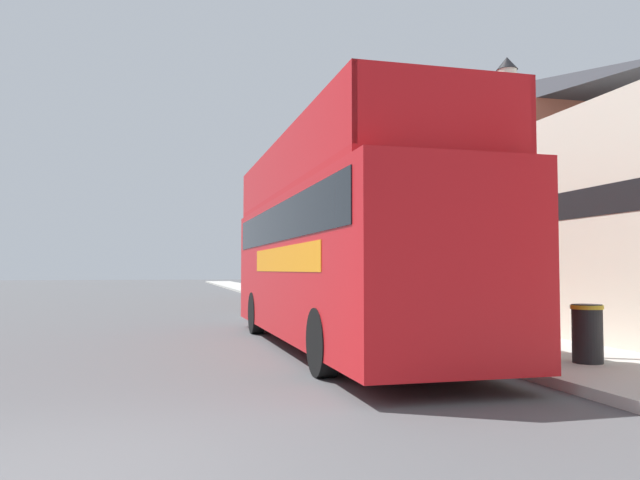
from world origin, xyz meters
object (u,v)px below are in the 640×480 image
at_px(lamp_post_nearest, 508,149).
at_px(lamp_post_second, 338,207).
at_px(tour_bus, 337,253).
at_px(litter_bin, 587,332).
at_px(parked_car_ahead_of_bus, 282,295).

bearing_deg(lamp_post_nearest, lamp_post_second, 91.61).
height_order(tour_bus, lamp_post_nearest, lamp_post_nearest).
bearing_deg(litter_bin, parked_car_ahead_of_bus, 101.59).
relative_size(tour_bus, lamp_post_second, 2.13).
relative_size(parked_car_ahead_of_bus, lamp_post_second, 0.86).
xyz_separation_m(tour_bus, parked_car_ahead_of_bus, (0.43, 8.16, -1.15)).
bearing_deg(lamp_post_nearest, tour_bus, 130.32).
height_order(tour_bus, lamp_post_second, lamp_post_second).
xyz_separation_m(tour_bus, litter_bin, (2.86, -3.69, -1.25)).
xyz_separation_m(lamp_post_nearest, lamp_post_second, (-0.27, 9.54, -0.03)).
height_order(parked_car_ahead_of_bus, lamp_post_second, lamp_post_second).
distance_m(parked_car_ahead_of_bus, lamp_post_second, 3.42).
xyz_separation_m(parked_car_ahead_of_bus, lamp_post_nearest, (1.80, -10.78, 2.83)).
bearing_deg(litter_bin, tour_bus, 127.76).
distance_m(lamp_post_second, litter_bin, 11.03).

